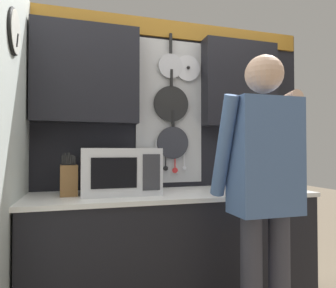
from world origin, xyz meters
name	(u,v)px	position (x,y,z in m)	size (l,w,h in m)	color
base_cabinet_counter	(174,257)	(0.00, 0.00, 0.46)	(2.02, 0.63, 0.92)	black
back_wall_unit	(163,125)	(-0.01, 0.28, 1.44)	(2.59, 0.20, 2.31)	black
side_wall	(1,162)	(-1.03, -0.40, 1.17)	(0.07, 1.60, 2.31)	silver
microwave	(120,171)	(-0.38, 0.05, 1.08)	(0.53, 0.38, 0.32)	silver
knife_block	(69,179)	(-0.73, 0.05, 1.03)	(0.12, 0.16, 0.29)	brown
utensil_crock	(258,178)	(0.73, 0.05, 1.00)	(0.13, 0.13, 0.33)	white
person	(264,179)	(0.35, -0.59, 1.06)	(0.54, 0.69, 1.77)	#383842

